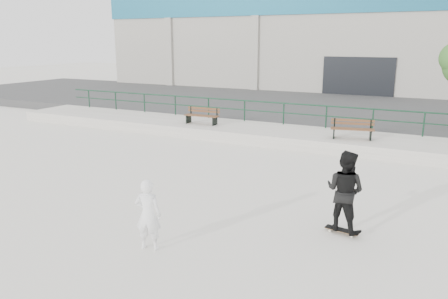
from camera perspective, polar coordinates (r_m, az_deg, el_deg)
The scene contains 10 objects.
ground at distance 11.03m, azimuth -6.10°, elevation -9.17°, with size 120.00×120.00×0.00m, color silver.
ledge at distance 19.26m, azimuth 9.27°, elevation 1.64°, with size 30.00×3.00×0.50m, color #BAB4A9.
parking_strip at distance 27.37m, azimuth 14.68°, elevation 5.03°, with size 60.00×14.00×0.50m, color #3E3E3E.
railing at distance 20.31m, azimuth 10.49°, elevation 5.07°, with size 28.00×0.06×1.03m.
commercial_building at distance 40.86m, azimuth 19.39°, elevation 13.64°, with size 44.20×16.33×8.00m.
bench_left at distance 20.65m, azimuth -2.88°, elevation 4.42°, with size 1.69×0.55×0.77m.
bench_right at distance 18.20m, azimuth 16.41°, elevation 2.56°, with size 1.75×0.83×0.78m.
skateboard at distance 10.62m, azimuth 15.17°, elevation -10.14°, with size 0.80×0.32×0.09m.
standing_skater at distance 10.27m, azimuth 15.51°, elevation -5.23°, with size 0.91×0.71×1.88m, color black.
seated_skater at distance 9.41m, azimuth -9.88°, elevation -8.38°, with size 0.57×0.37×1.56m, color white.
Camera 1 is at (5.55, -8.49, 4.34)m, focal length 35.00 mm.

